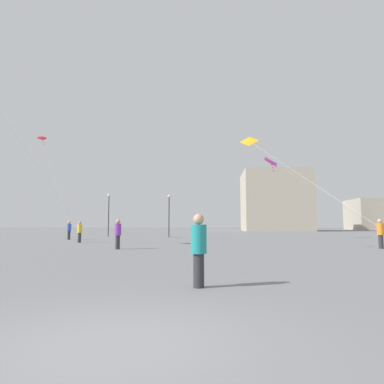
# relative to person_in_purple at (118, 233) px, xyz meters

# --- Properties ---
(ground_plane) EXTENTS (300.00, 300.00, 0.00)m
(ground_plane) POSITION_rel_person_in_purple_xyz_m (4.20, -16.00, -1.00)
(ground_plane) COLOR slate
(person_in_purple) EXTENTS (0.40, 0.40, 1.82)m
(person_in_purple) POSITION_rel_person_in_purple_xyz_m (0.00, 0.00, 0.00)
(person_in_purple) COLOR #2D2D33
(person_in_purple) RESTS_ON ground_plane
(person_in_yellow) EXTENTS (0.38, 0.38, 1.76)m
(person_in_yellow) POSITION_rel_person_in_purple_xyz_m (-5.07, 7.14, -0.03)
(person_in_yellow) COLOR #2D2D33
(person_in_yellow) RESTS_ON ground_plane
(person_in_orange) EXTENTS (0.40, 0.40, 1.85)m
(person_in_orange) POSITION_rel_person_in_purple_xyz_m (16.22, 1.13, 0.02)
(person_in_orange) COLOR #2D2D33
(person_in_orange) RESTS_ON ground_plane
(person_in_blue) EXTENTS (0.40, 0.40, 1.82)m
(person_in_blue) POSITION_rel_person_in_purple_xyz_m (-8.13, 12.38, 0.00)
(person_in_blue) COLOR #2D2D33
(person_in_blue) RESTS_ON ground_plane
(person_in_teal) EXTENTS (0.38, 0.38, 1.76)m
(person_in_teal) POSITION_rel_person_in_purple_xyz_m (5.17, -12.14, -0.03)
(person_in_teal) COLOR #2D2D33
(person_in_teal) RESTS_ON ground_plane
(kite_magenta_delta) EXTENTS (7.31, 1.28, 4.47)m
(kite_magenta_delta) POSITION_rel_person_in_purple_xyz_m (9.63, 0.80, 4.38)
(kite_magenta_delta) COLOR #D12899
(kite_amber_delta) EXTENTS (7.10, 13.23, 9.19)m
(kite_amber_delta) POSITION_rel_person_in_purple_xyz_m (10.03, 13.57, 8.83)
(kite_amber_delta) COLOR yellow
(kite_crimson_diamond) EXTENTS (4.10, 1.28, 9.50)m
(kite_crimson_diamond) POSITION_rel_person_in_purple_xyz_m (-11.59, 13.09, 9.36)
(kite_crimson_diamond) COLOR red
(building_left_hall) EXTENTS (14.76, 15.35, 13.48)m
(building_left_hall) POSITION_rel_person_in_purple_xyz_m (21.20, 57.28, 5.74)
(building_left_hall) COLOR #B2A893
(building_left_hall) RESTS_ON ground_plane
(lamppost_east) EXTENTS (0.36, 0.36, 5.33)m
(lamppost_east) POSITION_rel_person_in_purple_xyz_m (-6.80, 21.21, 2.54)
(lamppost_east) COLOR #2D2D30
(lamppost_east) RESTS_ON ground_plane
(lamppost_west) EXTENTS (0.36, 0.36, 4.97)m
(lamppost_west) POSITION_rel_person_in_purple_xyz_m (1.07, 18.64, 2.34)
(lamppost_west) COLOR #2D2D30
(lamppost_west) RESTS_ON ground_plane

